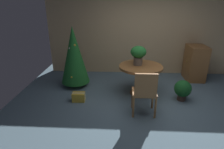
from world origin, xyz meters
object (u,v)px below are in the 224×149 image
Objects in this scene: gift_box_gold at (79,97)px; potted_plant at (183,89)px; round_dining_table at (140,73)px; wooden_cabinet at (195,63)px; flower_vase at (138,53)px; holiday_tree at (74,55)px; wooden_chair_near at (145,91)px.

potted_plant reaches higher than gift_box_gold.
gift_box_gold is 0.60× the size of potted_plant.
gift_box_gold is at bearing -175.92° from potted_plant.
wooden_cabinet is at bearing 31.56° from round_dining_table.
round_dining_table is 1.98m from wooden_cabinet.
flower_vase is 0.29× the size of holiday_tree.
wooden_chair_near is 1.91× the size of potted_plant.
round_dining_table reaches higher than potted_plant.
holiday_tree reaches higher than gift_box_gold.
round_dining_table is at bearing -13.12° from holiday_tree.
wooden_chair_near reaches higher than potted_plant.
wooden_chair_near is at bearing -130.26° from wooden_cabinet.
round_dining_table is 1.04× the size of wooden_cabinet.
holiday_tree is at bearing 165.66° from potted_plant.
gift_box_gold is at bearing 161.20° from wooden_chair_near.
gift_box_gold is (-1.39, -0.52, -0.93)m from flower_vase.
holiday_tree is 1.60× the size of wooden_cabinet.
holiday_tree reaches higher than round_dining_table.
potted_plant is at bearing -14.34° from holiday_tree.
round_dining_table is at bearing 17.51° from gift_box_gold.
wooden_cabinet is (1.76, 0.98, -0.53)m from flower_vase.
holiday_tree is at bearing 168.29° from flower_vase.
round_dining_table is 2.27× the size of flower_vase.
round_dining_table is 2.13× the size of potted_plant.
holiday_tree is at bearing 166.88° from round_dining_table.
gift_box_gold is at bearing -72.99° from holiday_tree.
round_dining_table is at bearing -148.44° from wooden_cabinet.
holiday_tree reaches higher than wooden_cabinet.
potted_plant is (0.97, 0.67, -0.26)m from wooden_chair_near.
wooden_chair_near is 2.61m from wooden_cabinet.
flower_vase is 0.46× the size of wooden_cabinet.
gift_box_gold is (-1.46, -0.46, -0.46)m from round_dining_table.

